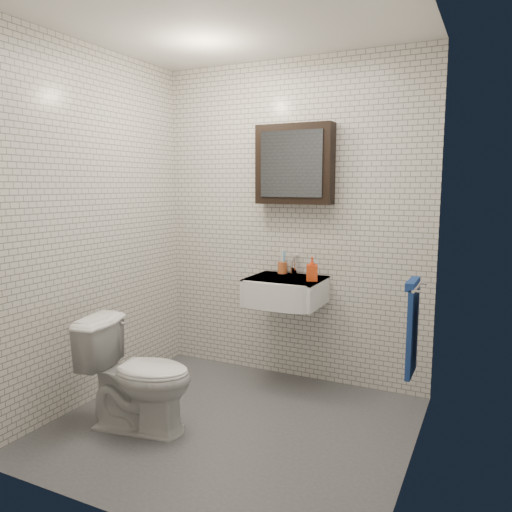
{
  "coord_description": "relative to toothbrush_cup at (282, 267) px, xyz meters",
  "views": [
    {
      "loc": [
        1.47,
        -2.65,
        1.54
      ],
      "look_at": [
        -0.04,
        0.45,
        1.05
      ],
      "focal_mm": 35.0,
      "sensor_mm": 36.0,
      "label": 1
    }
  ],
  "objects": [
    {
      "name": "ground",
      "position": [
        0.05,
        -0.94,
        -0.9
      ],
      "size": [
        2.2,
        2.0,
        0.01
      ],
      "primitive_type": "cube",
      "color": "#46484D",
      "rests_on": "ground"
    },
    {
      "name": "washbasin",
      "position": [
        0.1,
        -0.21,
        -0.14
      ],
      "size": [
        0.55,
        0.5,
        0.2
      ],
      "color": "white",
      "rests_on": "room_shell"
    },
    {
      "name": "toilet",
      "position": [
        -0.47,
        -1.21,
        -0.54
      ],
      "size": [
        0.76,
        0.51,
        0.71
      ],
      "primitive_type": "imported",
      "rotation": [
        0.0,
        0.0,
        1.74
      ],
      "color": "white",
      "rests_on": "ground"
    },
    {
      "name": "room_shell",
      "position": [
        0.05,
        -0.94,
        0.57
      ],
      "size": [
        2.22,
        2.02,
        2.51
      ],
      "color": "silver",
      "rests_on": "ground"
    },
    {
      "name": "faucet",
      "position": [
        0.1,
        -0.01,
        0.02
      ],
      "size": [
        0.06,
        0.2,
        0.15
      ],
      "color": "silver",
      "rests_on": "washbasin"
    },
    {
      "name": "towel_rail",
      "position": [
        1.09,
        -0.59,
        -0.18
      ],
      "size": [
        0.09,
        0.3,
        0.58
      ],
      "color": "silver",
      "rests_on": "room_shell"
    },
    {
      "name": "soap_bottle",
      "position": [
        0.31,
        -0.19,
        0.04
      ],
      "size": [
        0.1,
        0.1,
        0.18
      ],
      "primitive_type": "imported",
      "rotation": [
        0.0,
        0.0,
        0.37
      ],
      "color": "orange",
      "rests_on": "washbasin"
    },
    {
      "name": "toothbrush_cup",
      "position": [
        0.0,
        0.0,
        0.0
      ],
      "size": [
        0.08,
        0.08,
        0.2
      ],
      "rotation": [
        0.0,
        0.0,
        -0.13
      ],
      "color": "#C25F30",
      "rests_on": "washbasin"
    },
    {
      "name": "mirror_cabinet",
      "position": [
        0.1,
        -0.01,
        0.8
      ],
      "size": [
        0.6,
        0.15,
        0.6
      ],
      "color": "black",
      "rests_on": "room_shell"
    }
  ]
}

